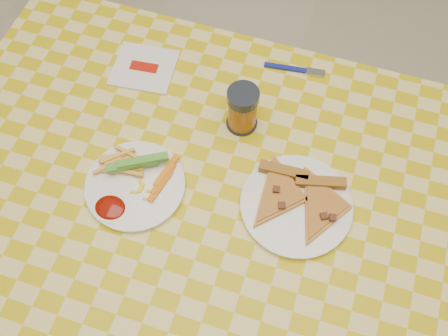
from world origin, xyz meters
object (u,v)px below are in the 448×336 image
at_px(plate_right, 296,206).
at_px(drink_glass, 242,109).
at_px(plate_left, 135,186).
at_px(table, 218,211).

height_order(plate_right, drink_glass, drink_glass).
distance_m(plate_left, drink_glass, 0.28).
bearing_deg(table, plate_left, -169.62).
height_order(table, drink_glass, drink_glass).
bearing_deg(plate_left, table, 10.38).
xyz_separation_m(table, plate_right, (0.16, 0.03, 0.08)).
relative_size(plate_left, plate_right, 0.91).
bearing_deg(drink_glass, plate_right, -44.07).
bearing_deg(drink_glass, plate_left, -126.50).
distance_m(table, drink_glass, 0.23).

